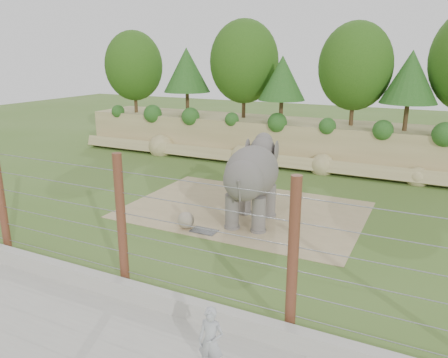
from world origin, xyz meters
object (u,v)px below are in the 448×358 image
at_px(elephant, 252,184).
at_px(barrier_fence, 121,223).
at_px(stone_ball, 186,220).
at_px(zookeeper, 211,341).

bearing_deg(elephant, barrier_fence, -109.11).
relative_size(elephant, barrier_fence, 0.20).
xyz_separation_m(elephant, stone_ball, (-2.01, -1.74, -1.29)).
height_order(stone_ball, zookeeper, zookeeper).
distance_m(elephant, barrier_fence, 6.45).
height_order(barrier_fence, zookeeper, barrier_fence).
bearing_deg(elephant, stone_ball, -146.38).
height_order(elephant, barrier_fence, barrier_fence).
relative_size(elephant, stone_ball, 6.17).
distance_m(stone_ball, zookeeper, 8.11).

